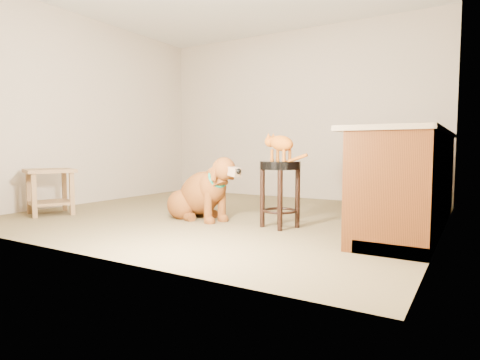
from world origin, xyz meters
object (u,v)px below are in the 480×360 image
Objects in this scene: padded_stool at (280,181)px; side_table at (50,185)px; wood_stool at (380,181)px; golden_retriever at (202,194)px; tabby_kitten at (280,144)px.

padded_stool reaches higher than side_table.
golden_retriever is at bearing -126.67° from wood_stool.
wood_stool is at bearing 74.32° from padded_stool.
tabby_kitten is at bearing 155.05° from padded_stool.
wood_stool is 2.05m from tabby_kitten.
padded_stool is 0.98× the size of wood_stool.
padded_stool is at bearing -105.68° from wood_stool.
tabby_kitten reaches higher than padded_stool.
tabby_kitten is (-0.01, 0.00, 0.35)m from padded_stool.
side_table is (-3.19, -2.59, 0.01)m from wood_stool.
wood_stool is at bearing 93.23° from tabby_kitten.
wood_stool reaches higher than side_table.
wood_stool is 4.11m from side_table.
tabby_kitten is (0.91, 0.04, 0.54)m from golden_retriever.
side_table is 1.85m from golden_retriever.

